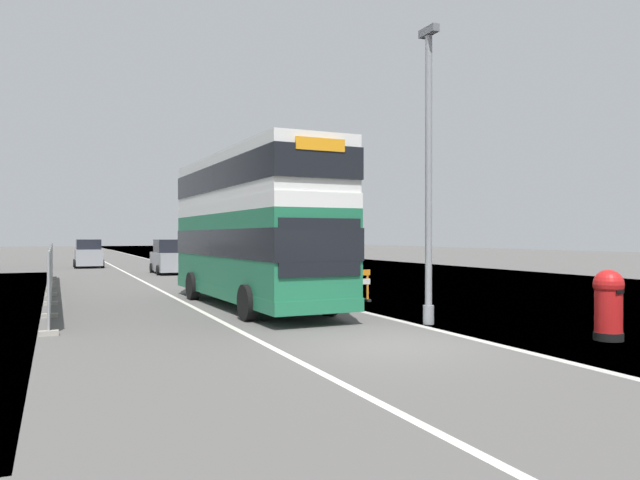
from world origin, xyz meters
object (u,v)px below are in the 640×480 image
lamppost_foreground (429,185)px  car_oncoming_near (170,258)px  double_decker_bus (251,226)px  red_pillar_postbox (609,302)px  car_receding_mid (88,254)px  roadworks_barrier (345,281)px

lamppost_foreground → car_oncoming_near: 24.81m
double_decker_bus → red_pillar_postbox: size_ratio=6.83×
lamppost_foreground → car_oncoming_near: lamppost_foreground is taller
lamppost_foreground → car_receding_mid: 35.17m
double_decker_bus → red_pillar_postbox: 11.02m
car_oncoming_near → red_pillar_postbox: bearing=-80.4°
red_pillar_postbox → car_oncoming_near: size_ratio=0.36×
roadworks_barrier → car_receding_mid: bearing=103.9°
double_decker_bus → car_oncoming_near: size_ratio=2.47×
lamppost_foreground → roadworks_barrier: lamppost_foreground is taller
lamppost_foreground → red_pillar_postbox: bearing=-58.1°
double_decker_bus → car_oncoming_near: bearing=88.3°
double_decker_bus → roadworks_barrier: bearing=-0.9°
double_decker_bus → red_pillar_postbox: double_decker_bus is taller
double_decker_bus → lamppost_foreground: bearing=-62.4°
red_pillar_postbox → car_receding_mid: size_ratio=0.40×
lamppost_foreground → double_decker_bus: bearing=117.6°
roadworks_barrier → car_receding_mid: (-7.10, 28.66, 0.25)m
red_pillar_postbox → lamppost_foreground: bearing=121.9°
red_pillar_postbox → roadworks_barrier: red_pillar_postbox is taller
double_decker_bus → lamppost_foreground: (3.04, -5.81, 1.02)m
red_pillar_postbox → car_oncoming_near: (-4.78, 28.20, 0.12)m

